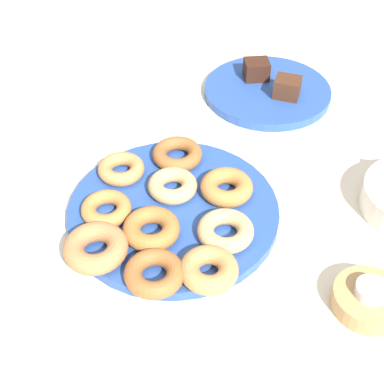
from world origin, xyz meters
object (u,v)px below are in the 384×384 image
at_px(donut_plate, 173,211).
at_px(donut_1, 226,187).
at_px(brownie_far, 287,87).
at_px(donut_8, 154,273).
at_px(brownie_near, 256,70).
at_px(cake_plate, 267,91).
at_px(donut_5, 225,231).
at_px(donut_7, 95,248).
at_px(donut_0, 177,154).
at_px(donut_9, 208,270).
at_px(donut_4, 151,229).
at_px(donut_6, 106,209).
at_px(donut_3, 173,186).
at_px(donut_2, 121,169).
at_px(candle_holder, 367,300).
at_px(tealight, 371,290).

distance_m(donut_plate, donut_1, 0.09).
bearing_deg(donut_1, brownie_far, 152.22).
distance_m(donut_8, brownie_near, 0.55).
height_order(donut_8, cake_plate, donut_8).
bearing_deg(donut_5, donut_7, -82.11).
relative_size(donut_0, donut_1, 1.02).
distance_m(donut_7, donut_9, 0.16).
bearing_deg(brownie_near, donut_1, -15.26).
distance_m(cake_plate, brownie_near, 0.05).
xyz_separation_m(donut_4, cake_plate, (-0.39, 0.23, -0.02)).
bearing_deg(donut_7, donut_5, 97.89).
bearing_deg(donut_6, donut_4, 56.08).
bearing_deg(donut_3, donut_4, -20.08).
height_order(donut_plate, donut_6, donut_6).
distance_m(donut_2, donut_7, 0.17).
bearing_deg(donut_4, candle_holder, 66.24).
height_order(donut_plate, cake_plate, same).
xyz_separation_m(donut_7, tealight, (0.09, 0.36, 0.00)).
relative_size(donut_0, tealight, 1.96).
relative_size(donut_4, donut_9, 1.04).
xyz_separation_m(donut_1, tealight, (0.21, 0.17, 0.00)).
relative_size(donut_5, cake_plate, 0.33).
distance_m(donut_plate, brownie_near, 0.41).
distance_m(donut_3, donut_5, 0.13).
height_order(donut_2, tealight, same).
bearing_deg(donut_5, donut_9, -22.34).
height_order(brownie_near, brownie_far, same).
bearing_deg(donut_0, donut_5, 19.75).
relative_size(donut_9, brownie_far, 1.65).
bearing_deg(donut_plate, donut_7, -50.38).
xyz_separation_m(donut_6, tealight, (0.17, 0.36, 0.01)).
distance_m(donut_4, tealight, 0.31).
bearing_deg(donut_2, candle_holder, 51.91).
relative_size(donut_1, donut_2, 1.09).
relative_size(donut_6, brownie_near, 1.57).
relative_size(donut_3, donut_8, 0.95).
bearing_deg(donut_4, donut_plate, 150.12).
distance_m(donut_0, cake_plate, 0.29).
relative_size(brownie_far, tealight, 1.13).
bearing_deg(donut_3, brownie_far, 139.29).
relative_size(donut_4, donut_6, 1.10).
bearing_deg(donut_2, donut_5, 47.13).
xyz_separation_m(brownie_far, candle_holder, (0.49, 0.02, -0.02)).
relative_size(candle_holder, tealight, 2.22).
height_order(donut_4, tealight, donut_4).
bearing_deg(brownie_far, donut_plate, -37.35).
xyz_separation_m(donut_5, cake_plate, (-0.40, 0.12, -0.02)).
xyz_separation_m(donut_7, donut_8, (0.05, 0.08, -0.00)).
relative_size(donut_3, donut_4, 0.93).
relative_size(donut_9, tealight, 1.87).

